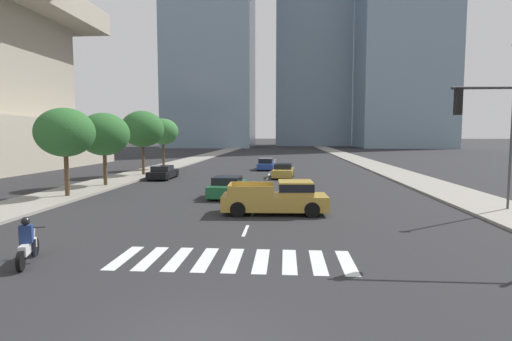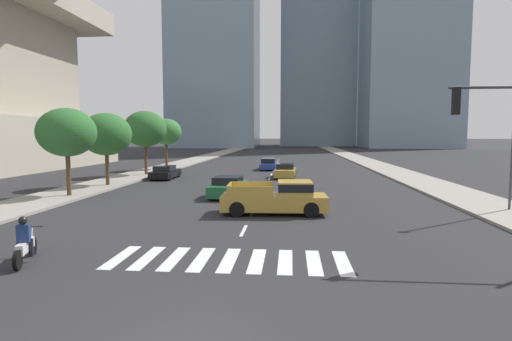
% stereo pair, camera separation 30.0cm
% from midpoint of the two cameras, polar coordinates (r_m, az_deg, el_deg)
% --- Properties ---
extents(sidewalk_east, '(4.00, 260.00, 0.15)m').
position_cam_midpoint_polar(sidewalk_east, '(39.00, 20.79, -1.04)').
color(sidewalk_east, gray).
rests_on(sidewalk_east, ground).
extents(sidewalk_west, '(4.00, 260.00, 0.15)m').
position_cam_midpoint_polar(sidewalk_west, '(40.18, -17.39, -0.77)').
color(sidewalk_west, gray).
rests_on(sidewalk_west, ground).
extents(crosswalk_near, '(7.65, 2.55, 0.01)m').
position_cam_midpoint_polar(crosswalk_near, '(13.30, -3.89, -12.47)').
color(crosswalk_near, silver).
rests_on(crosswalk_near, ground).
extents(lane_divider_center, '(0.14, 50.00, 0.01)m').
position_cam_midpoint_polar(lane_divider_center, '(40.79, 1.64, -0.56)').
color(lane_divider_center, silver).
rests_on(lane_divider_center, ground).
extents(motorcycle_lead, '(0.99, 2.09, 1.49)m').
position_cam_midpoint_polar(motorcycle_lead, '(14.71, -30.05, -9.10)').
color(motorcycle_lead, black).
rests_on(motorcycle_lead, ground).
extents(pickup_truck, '(5.39, 2.27, 1.67)m').
position_cam_midpoint_polar(pickup_truck, '(20.58, 2.95, -3.87)').
color(pickup_truck, '#B28E38').
rests_on(pickup_truck, ground).
extents(sedan_green_0, '(2.11, 4.68, 1.33)m').
position_cam_midpoint_polar(sedan_green_0, '(26.37, -4.32, -2.33)').
color(sedan_green_0, '#1E6038').
rests_on(sedan_green_0, ground).
extents(sedan_black_1, '(1.85, 4.34, 1.23)m').
position_cam_midpoint_polar(sedan_black_1, '(37.65, -13.20, -0.29)').
color(sedan_black_1, black).
rests_on(sedan_black_1, ground).
extents(sedan_blue_2, '(1.83, 4.51, 1.32)m').
position_cam_midpoint_polar(sedan_blue_2, '(46.36, 1.21, 0.86)').
color(sedan_blue_2, navy).
rests_on(sedan_blue_2, ground).
extents(sedan_gold_3, '(2.06, 4.39, 1.30)m').
position_cam_midpoint_polar(sedan_gold_3, '(37.83, 3.64, -0.10)').
color(sedan_gold_3, '#B28E38').
rests_on(sedan_gold_3, ground).
extents(street_tree_nearest, '(3.61, 3.61, 5.54)m').
position_cam_midpoint_polar(street_tree_nearest, '(28.18, -25.62, 4.85)').
color(street_tree_nearest, '#4C3823').
rests_on(street_tree_nearest, sidewalk_west).
extents(street_tree_second, '(3.82, 3.82, 5.52)m').
position_cam_midpoint_polar(street_tree_second, '(33.03, -20.90, 4.78)').
color(street_tree_second, '#4C3823').
rests_on(street_tree_second, sidewalk_west).
extents(street_tree_third, '(4.09, 4.09, 6.15)m').
position_cam_midpoint_polar(street_tree_third, '(40.75, -15.93, 5.65)').
color(street_tree_third, '#4C3823').
rests_on(street_tree_third, sidewalk_west).
extents(street_tree_fourth, '(3.45, 3.45, 5.67)m').
position_cam_midpoint_polar(street_tree_fourth, '(46.95, -13.17, 5.35)').
color(street_tree_fourth, '#4C3823').
rests_on(street_tree_fourth, sidewalk_west).
extents(office_tower_center_skyline, '(25.66, 23.85, 114.05)m').
position_cam_midpoint_polar(office_tower_center_skyline, '(158.73, 7.95, 22.32)').
color(office_tower_center_skyline, '#7A93A8').
rests_on(office_tower_center_skyline, ground).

